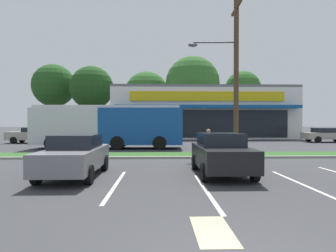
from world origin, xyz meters
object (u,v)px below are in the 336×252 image
at_px(car_0, 34,135).
at_px(car_1, 221,154).
at_px(bus_stop_bench, 66,151).
at_px(car_3, 327,135).
at_px(city_bus, 109,125).
at_px(car_4, 75,155).
at_px(car_2, 118,135).
at_px(pedestrian_by_pole, 208,144).
at_px(utility_pole, 234,71).

bearing_deg(car_0, car_1, 129.48).
relative_size(bus_stop_bench, car_3, 0.35).
xyz_separation_m(city_bus, car_4, (0.73, -11.57, -0.97)).
bearing_deg(car_2, car_3, -179.94).
bearing_deg(car_0, bus_stop_bench, 118.58).
relative_size(car_1, pedestrian_by_pole, 2.54).
relative_size(car_0, car_2, 1.10).
height_order(car_0, car_2, car_0).
xyz_separation_m(city_bus, car_0, (-8.19, 6.13, -0.98)).
bearing_deg(bus_stop_bench, pedestrian_by_pole, -178.34).
bearing_deg(car_3, car_0, -179.49).
xyz_separation_m(city_bus, car_2, (-0.18, 6.36, -1.00)).
bearing_deg(car_0, car_2, -178.29).
height_order(car_0, car_1, car_1).
relative_size(city_bus, car_3, 2.43).
height_order(city_bus, car_0, city_bus).
bearing_deg(pedestrian_by_pole, car_0, -38.20).
distance_m(utility_pole, bus_stop_bench, 10.57).
relative_size(car_3, pedestrian_by_pole, 2.81).
bearing_deg(car_3, car_1, -129.18).
bearing_deg(car_3, bus_stop_bench, -148.23).
height_order(utility_pole, city_bus, utility_pole).
bearing_deg(car_4, car_3, 132.04).
relative_size(city_bus, pedestrian_by_pole, 6.83).
height_order(bus_stop_bench, car_0, car_0).
bearing_deg(car_1, car_0, -140.52).
relative_size(car_1, car_4, 0.95).
xyz_separation_m(utility_pole, car_2, (-8.48, 11.36, -4.29)).
bearing_deg(city_bus, pedestrian_by_pole, 134.63).
xyz_separation_m(utility_pole, bus_stop_bench, (-9.32, -2.04, -4.55)).
xyz_separation_m(car_4, pedestrian_by_pole, (5.75, 4.76, 0.04)).
relative_size(car_2, car_3, 0.92).
height_order(city_bus, bus_stop_bench, city_bus).
distance_m(city_bus, car_3, 21.63).
bearing_deg(pedestrian_by_pole, car_2, -60.00).
height_order(utility_pole, car_2, utility_pole).
bearing_deg(car_3, car_4, -137.96).
relative_size(city_bus, car_4, 2.55).
bearing_deg(car_0, pedestrian_by_pole, 138.58).
bearing_deg(pedestrian_by_pole, car_3, -133.81).
bearing_deg(city_bus, car_4, 94.68).
relative_size(city_bus, car_0, 2.40).
bearing_deg(car_1, pedestrian_by_pole, 176.46).
height_order(utility_pole, car_3, utility_pole).
bearing_deg(pedestrian_by_pole, car_4, 42.82).
bearing_deg(car_4, bus_stop_bench, -158.92).
xyz_separation_m(car_0, car_3, (28.84, 0.26, -0.04)).
bearing_deg(city_bus, car_3, -161.72).
bearing_deg(car_2, car_1, 109.79).
bearing_deg(pedestrian_by_pole, utility_pole, -131.85).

